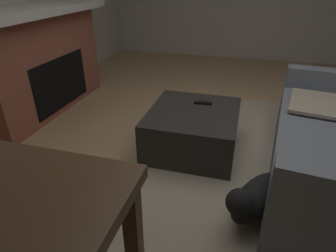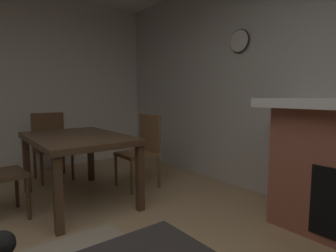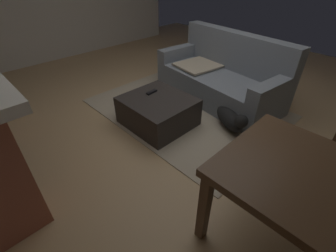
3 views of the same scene
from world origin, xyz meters
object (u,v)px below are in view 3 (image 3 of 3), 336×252
couch (221,78)px  tv_remote (152,92)px  ottoman_coffee_table (158,112)px  small_dog (231,119)px

couch → tv_remote: couch is taller
ottoman_coffee_table → tv_remote: size_ratio=5.27×
tv_remote → couch: bearing=71.1°
small_dog → couch: bearing=134.5°
couch → ottoman_coffee_table: size_ratio=2.42×
ottoman_coffee_table → couch: bearing=84.3°
couch → small_dog: couch is taller
ottoman_coffee_table → small_dog: 0.94m
couch → small_dog: 0.92m
tv_remote → ottoman_coffee_table: bearing=-20.7°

